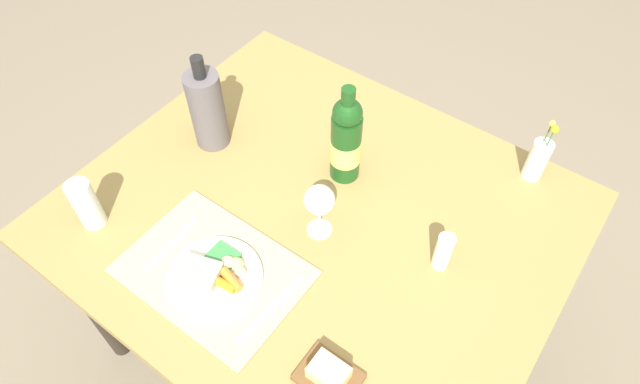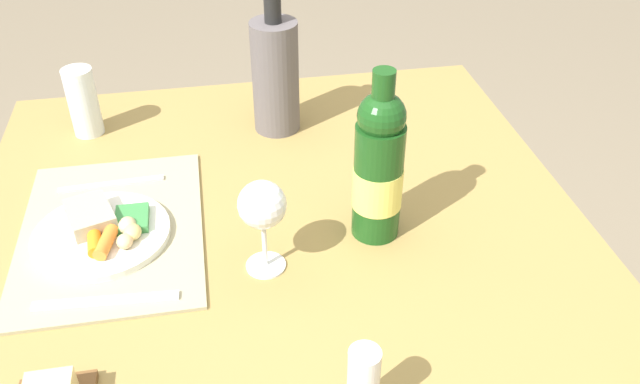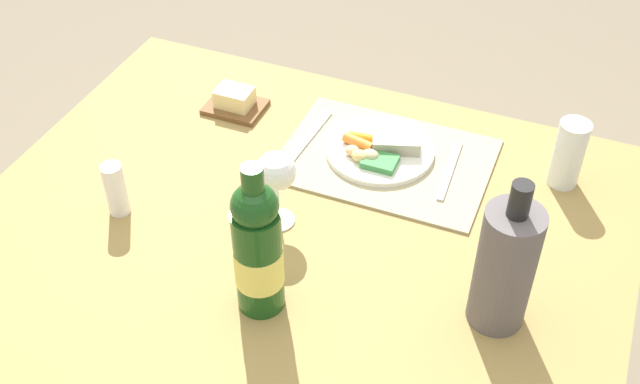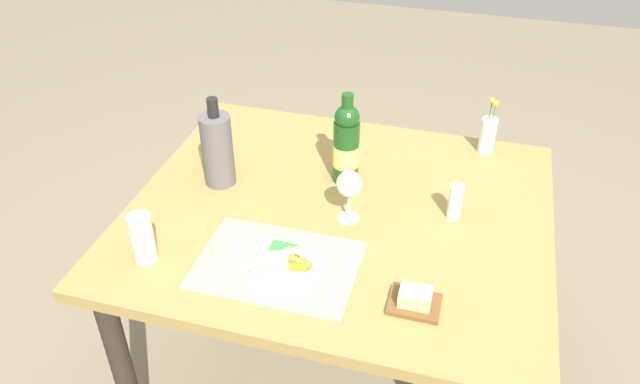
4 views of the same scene
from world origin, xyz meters
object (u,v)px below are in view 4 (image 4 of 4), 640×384
Objects in this scene: salt_shaker at (455,202)px; butter_dish at (415,300)px; fork at (229,257)px; water_tumbler at (143,241)px; knife at (342,275)px; dining_table at (338,232)px; dinner_plate at (282,264)px; cooler_bottle at (217,149)px; wine_bottle at (346,144)px; wine_glass at (349,185)px; flower_vase at (488,134)px.

butter_dish is at bearing -98.17° from salt_shaker.
water_tumbler is (-0.22, -0.06, 0.06)m from fork.
salt_shaker is at bearing 56.82° from knife.
dining_table is 0.45m from butter_dish.
salt_shaker reaches higher than fork.
dinner_plate reaches higher than dining_table.
dinner_plate is 1.05× the size of knife.
fork reaches higher than dining_table.
cooler_bottle is at bearing -178.84° from salt_shaker.
dinner_plate is at bearing -139.59° from salt_shaker.
dinner_plate is 0.15m from fork.
dining_table is at bearing 75.06° from dinner_plate.
wine_bottle is 0.40m from cooler_bottle.
wine_bottle is (-0.10, 0.44, 0.12)m from knife.
dinner_plate is 0.38m from water_tumbler.
knife is at bearing -126.96° from salt_shaker.
dinner_plate is 1.41× the size of wine_glass.
dining_table is at bearing -170.94° from salt_shaker.
butter_dish is at bearing 1.78° from water_tumbler.
knife is (0.08, -0.28, 0.10)m from dining_table.
wine_glass is at bearing 103.71° from knife.
dinner_plate is 2.04× the size of salt_shaker.
wine_bottle reaches higher than salt_shaker.
fork is 0.99m from flower_vase.
butter_dish is 0.44× the size of cooler_bottle.
knife is 1.49× the size of water_tumbler.
wine_glass is at bearing -9.75° from cooler_bottle.
fork is at bearing -173.77° from knife.
fork is 0.51m from butter_dish.
water_tumbler is (-0.53, -0.07, 0.06)m from knife.
knife is 0.81m from flower_vase.
flower_vase is at bearing 53.48° from wine_glass.
wine_glass is 0.55× the size of cooler_bottle.
wine_glass is at bearing -73.71° from wine_bottle.
fork is at bearing -130.08° from flower_vase.
cooler_bottle is at bearing 133.39° from dinner_plate.
butter_dish is at bearing -7.12° from fork.
dining_table is 9.61× the size of butter_dish.
dining_table is at bearing 49.16° from fork.
salt_shaker reaches higher than dining_table.
fork is (-0.15, 0.00, -0.01)m from dinner_plate.
wine_glass is 0.62m from flower_vase.
water_tumbler is 0.49× the size of cooler_bottle.
salt_shaker is at bearing 27.68° from water_tumbler.
flower_vase is at bearing 70.30° from knife.
salt_shaker is (0.57, 0.35, 0.05)m from fork.
wine_glass is 0.32m from salt_shaker.
knife is 1.93× the size of salt_shaker.
butter_dish is 0.65× the size of flower_vase.
wine_glass is 0.82× the size of flower_vase.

